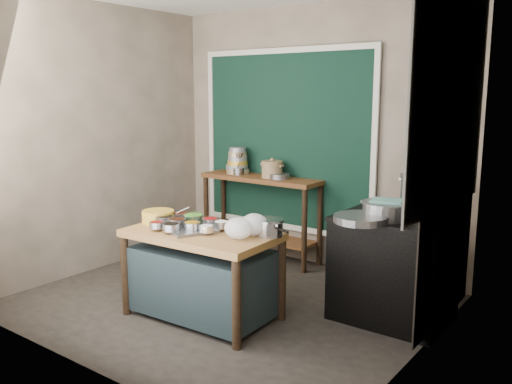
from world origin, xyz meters
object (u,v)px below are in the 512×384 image
Objects in this scene: stove_block at (393,270)px; condiment_tray at (187,228)px; utensil_cup at (239,171)px; ceramic_crock at (272,170)px; steamer at (387,210)px; prep_table at (202,274)px; back_counter at (260,217)px; stock_pot at (425,195)px; yellow_basin at (158,217)px; saucepan at (269,227)px.

stove_block is 1.75m from condiment_tray.
utensil_cup reaches higher than condiment_tray.
ceramic_crock is at bearing 6.39° from utensil_cup.
utensil_cup is 0.32× the size of steamer.
utensil_cup reaches higher than steamer.
stove_block is at bearing 32.54° from prep_table.
condiment_tray is 1.78m from utensil_cup.
back_counter is 3.40× the size of stock_pot.
yellow_basin is 1.67m from ceramic_crock.
condiment_tray is at bearing -65.72° from utensil_cup.
prep_table is 1.83m from ceramic_crock.
condiment_tray is 0.37m from yellow_basin.
utensil_cup is at bearing 116.04° from prep_table.
yellow_basin reaches higher than stove_block.
stove_block is at bearing -22.68° from ceramic_crock.
stock_pot is at bearing -15.23° from ceramic_crock.
condiment_tray is 3.92× the size of utensil_cup.
saucepan is at bearing -55.83° from ceramic_crock.
condiment_tray is at bearing -176.82° from prep_table.
prep_table is at bearing 0.35° from yellow_basin.
ceramic_crock reaches higher than back_counter.
stove_block is 2.07m from yellow_basin.
ceramic_crock is 0.58× the size of stock_pot.
condiment_tray is 0.72m from saucepan.
prep_table is 4.43× the size of yellow_basin.
back_counter is at bearing 105.21° from condiment_tray.
yellow_basin reaches higher than condiment_tray.
steamer is at bearing 30.83° from condiment_tray.
ceramic_crock reaches higher than condiment_tray.
prep_table is at bearing -137.28° from saucepan.
prep_table is at bearing -61.28° from utensil_cup.
back_counter is at bearing 165.84° from stock_pot.
saucepan reaches higher than condiment_tray.
ceramic_crock reaches higher than utensil_cup.
stock_pot is at bearing 29.84° from yellow_basin.
saucepan is at bearing 19.87° from prep_table.
prep_table is 1.61m from steamer.
back_counter is (-0.60, 1.65, 0.10)m from prep_table.
utensil_cup is (-1.40, 1.38, 0.17)m from saucepan.
prep_table is 9.53× the size of utensil_cup.
stock_pot reaches higher than ceramic_crock.
stove_block is 3.62× the size of saucepan.
stock_pot is (1.46, 1.13, 0.67)m from prep_table.
prep_table is at bearing -146.79° from steamer.
ceramic_crock is at bearing 144.34° from saucepan.
saucepan is 0.60× the size of steamer.
prep_table is 1.76m from back_counter.
ceramic_crock is (-0.29, 1.66, 0.27)m from condiment_tray.
prep_table is at bearing -144.78° from stove_block.
condiment_tray is at bearing -74.79° from back_counter.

